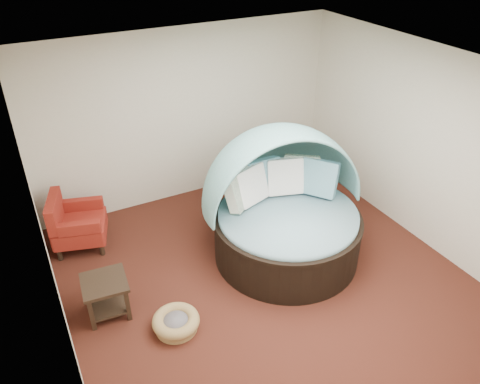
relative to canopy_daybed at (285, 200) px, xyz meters
name	(u,v)px	position (x,y,z in m)	size (l,w,h in m)	color
floor	(263,277)	(-0.53, -0.38, -0.86)	(5.00, 5.00, 0.00)	#441B13
wall_back	(187,116)	(-0.53, 2.12, 0.54)	(5.00, 5.00, 0.00)	beige
wall_front	(427,333)	(-0.53, -2.88, 0.54)	(5.00, 5.00, 0.00)	beige
wall_left	(47,249)	(-3.03, -0.38, 0.54)	(5.00, 5.00, 0.00)	beige
wall_right	(420,145)	(1.97, -0.38, 0.54)	(5.00, 5.00, 0.00)	beige
ceiling	(270,73)	(-0.53, -0.38, 1.94)	(5.00, 5.00, 0.00)	white
canopy_daybed	(285,200)	(0.00, 0.00, 0.00)	(2.37, 2.31, 1.86)	black
pet_basket	(176,322)	(-1.89, -0.68, -0.76)	(0.67, 0.67, 0.20)	olive
red_armchair	(75,223)	(-2.58, 1.48, -0.47)	(0.90, 0.90, 0.85)	black
side_table	(106,292)	(-2.53, -0.05, -0.54)	(0.57, 0.57, 0.50)	black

